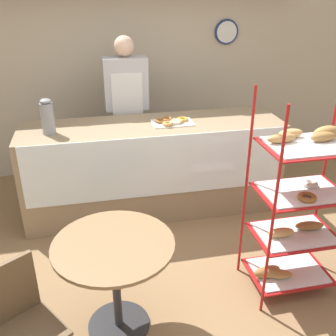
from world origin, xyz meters
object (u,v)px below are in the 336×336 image
(pastry_rack, at_px, (296,210))
(coffee_carafe, at_px, (48,117))
(cafe_table, at_px, (115,265))
(cafe_chair, at_px, (18,317))
(donut_tray_counter, at_px, (172,122))
(person_worker, at_px, (127,110))

(pastry_rack, xyz_separation_m, coffee_carafe, (-1.88, 1.38, 0.44))
(cafe_table, bearing_deg, pastry_rack, 6.60)
(cafe_chair, height_order, donut_tray_counter, donut_tray_counter)
(cafe_table, xyz_separation_m, coffee_carafe, (-0.46, 1.54, 0.59))
(pastry_rack, bearing_deg, person_worker, 118.12)
(cafe_chair, bearing_deg, cafe_table, -7.29)
(cafe_table, xyz_separation_m, donut_tray_counter, (0.75, 1.58, 0.44))
(person_worker, bearing_deg, coffee_carafe, -143.00)
(cafe_chair, relative_size, coffee_carafe, 2.50)
(cafe_chair, bearing_deg, person_worker, 34.84)
(donut_tray_counter, bearing_deg, cafe_chair, -125.57)
(coffee_carafe, distance_m, donut_tray_counter, 1.22)
(pastry_rack, distance_m, person_worker, 2.27)
(coffee_carafe, bearing_deg, person_worker, 37.00)
(person_worker, relative_size, coffee_carafe, 5.23)
(cafe_table, bearing_deg, cafe_chair, -153.23)
(pastry_rack, relative_size, cafe_table, 2.00)
(cafe_table, relative_size, cafe_chair, 0.96)
(pastry_rack, xyz_separation_m, person_worker, (-1.06, 1.99, 0.26))
(person_worker, height_order, donut_tray_counter, person_worker)
(person_worker, xyz_separation_m, donut_tray_counter, (0.40, -0.57, 0.03))
(donut_tray_counter, bearing_deg, cafe_table, -115.38)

